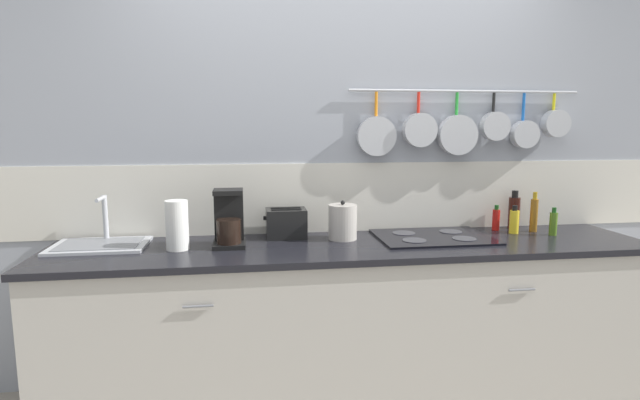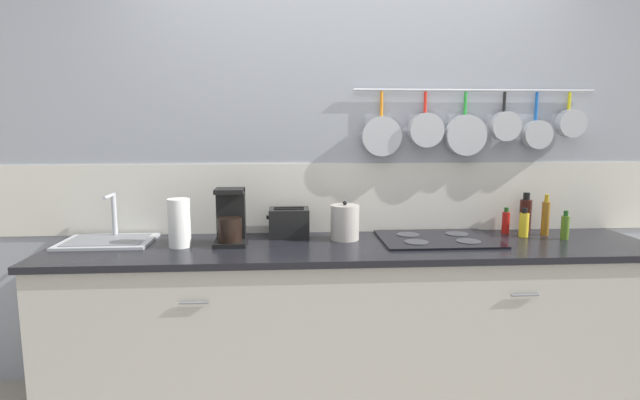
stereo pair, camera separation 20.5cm
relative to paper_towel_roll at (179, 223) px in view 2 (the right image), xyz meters
The scene contains 15 objects.
ground_plane 1.38m from the paper_towel_roll, ahead, with size 12.00×12.00×0.00m, color #9E9384.
wall_back 1.03m from the paper_towel_roll, 20.65° to the left, with size 7.20×0.15×2.60m.
cabinet_base 1.10m from the paper_towel_roll, ahead, with size 3.21×0.64×0.86m.
countertop 0.94m from the paper_towel_roll, ahead, with size 3.25×0.66×0.03m.
sink_basin 0.45m from the paper_towel_roll, 163.01° to the left, with size 0.48×0.35×0.26m.
paper_towel_roll is the anchor object (origin of this frame).
coffee_maker 0.27m from the paper_towel_roll, 11.42° to the left, with size 0.17×0.19×0.30m.
toaster 0.61m from the paper_towel_roll, 19.28° to the left, with size 0.24×0.17×0.17m.
kettle 0.90m from the paper_towel_roll, ahead, with size 0.16×0.16×0.22m.
cooktop 1.41m from the paper_towel_roll, ahead, with size 0.64×0.47×0.01m.
bottle_cooking_wine 1.88m from the paper_towel_roll, ahead, with size 0.04×0.04×0.15m.
bottle_dish_soap 1.93m from the paper_towel_roll, ahead, with size 0.05×0.05×0.17m.
bottle_vinegar 2.02m from the paper_towel_roll, ahead, with size 0.07×0.07×0.24m.
bottle_olive_oil 2.08m from the paper_towel_roll, ahead, with size 0.04×0.04×0.24m.
bottle_sesame_oil 2.13m from the paper_towel_roll, ahead, with size 0.04×0.04×0.16m.
Camera 2 is at (-0.36, -2.60, 1.53)m, focal length 28.00 mm.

